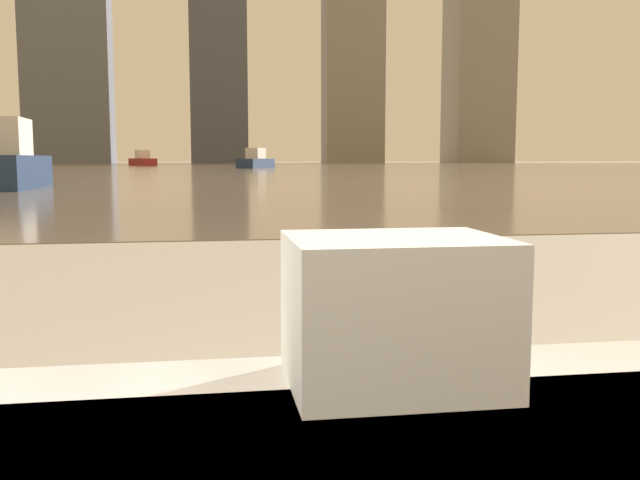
{
  "coord_description": "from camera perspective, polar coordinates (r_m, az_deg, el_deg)",
  "views": [
    {
      "loc": [
        -0.24,
        0.26,
        0.78
      ],
      "look_at": [
        0.11,
        2.47,
        0.52
      ],
      "focal_mm": 40.0,
      "sensor_mm": 36.0,
      "label": 1
    }
  ],
  "objects": [
    {
      "name": "harbor_boat_1",
      "position": [
        20.26,
        -24.04,
        5.61
      ],
      "size": [
        1.84,
        4.86,
        1.8
      ],
      "color": "navy",
      "rests_on": "harbor_water"
    },
    {
      "name": "skyline_tower_2",
      "position": [
        121.27,
        -19.62,
        15.85
      ],
      "size": [
        12.71,
        9.03,
        42.3
      ],
      "color": "slate",
      "rests_on": "ground_plane"
    },
    {
      "name": "harbor_boat_5",
      "position": [
        56.44,
        -5.16,
        6.31
      ],
      "size": [
        3.29,
        4.39,
        1.58
      ],
      "color": "navy",
      "rests_on": "harbor_water"
    },
    {
      "name": "harbor_water",
      "position": [
        61.75,
        -8.98,
        5.76
      ],
      "size": [
        180.0,
        110.0,
        0.01
      ],
      "color": "gray",
      "rests_on": "ground_plane"
    },
    {
      "name": "towel_stack",
      "position": [
        0.77,
        5.99,
        -5.7
      ],
      "size": [
        0.22,
        0.18,
        0.16
      ],
      "color": "white",
      "rests_on": "bathtub"
    },
    {
      "name": "skyline_tower_4",
      "position": [
        122.95,
        2.67,
        18.54
      ],
      "size": [
        9.61,
        6.41,
        52.67
      ],
      "color": "gray",
      "rests_on": "ground_plane"
    },
    {
      "name": "harbor_boat_2",
      "position": [
        77.38,
        -14.01,
        6.21
      ],
      "size": [
        3.24,
        4.52,
        1.62
      ],
      "color": "maroon",
      "rests_on": "harbor_water"
    }
  ]
}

